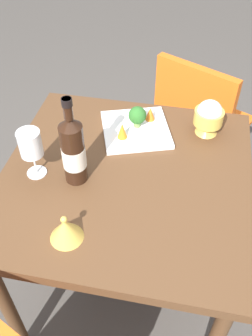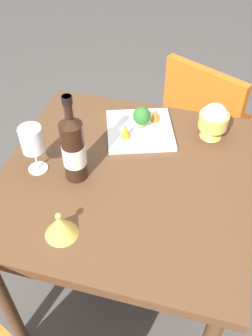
# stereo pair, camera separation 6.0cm
# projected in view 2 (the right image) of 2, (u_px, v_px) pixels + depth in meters

# --- Properties ---
(ground_plane) EXTENTS (8.00, 8.00, 0.00)m
(ground_plane) POSITION_uv_depth(u_px,v_px,m) (126.00, 283.00, 1.81)
(ground_plane) COLOR #4C4742
(dining_table) EXTENTS (0.85, 0.85, 0.75)m
(dining_table) POSITION_uv_depth(u_px,v_px,m) (126.00, 192.00, 1.34)
(dining_table) COLOR brown
(dining_table) RESTS_ON ground_plane
(chair_near_window) EXTENTS (0.54, 0.54, 0.85)m
(chair_near_window) POSITION_uv_depth(u_px,v_px,m) (206.00, 121.00, 1.85)
(chair_near_window) COLOR orange
(chair_near_window) RESTS_ON ground_plane
(wine_bottle) EXTENTS (0.08, 0.08, 0.32)m
(wine_bottle) POSITION_uv_depth(u_px,v_px,m) (73.00, 148.00, 1.18)
(wine_bottle) COLOR black
(wine_bottle) RESTS_ON dining_table
(wine_glass) EXTENTS (0.08, 0.08, 0.18)m
(wine_glass) POSITION_uv_depth(u_px,v_px,m) (32.00, 141.00, 1.21)
(wine_glass) COLOR white
(wine_glass) RESTS_ON dining_table
(rice_bowl) EXTENTS (0.11, 0.11, 0.14)m
(rice_bowl) POSITION_uv_depth(u_px,v_px,m) (214.00, 120.00, 1.37)
(rice_bowl) COLOR gold
(rice_bowl) RESTS_ON dining_table
(rice_bowl_lid) EXTENTS (0.10, 0.10, 0.09)m
(rice_bowl_lid) POSITION_uv_depth(u_px,v_px,m) (60.00, 226.00, 1.08)
(rice_bowl_lid) COLOR gold
(rice_bowl_lid) RESTS_ON dining_table
(serving_plate) EXTENTS (0.32, 0.32, 0.02)m
(serving_plate) POSITION_uv_depth(u_px,v_px,m) (140.00, 130.00, 1.44)
(serving_plate) COLOR white
(serving_plate) RESTS_ON dining_table
(broccoli_floret) EXTENTS (0.07, 0.07, 0.09)m
(broccoli_floret) POSITION_uv_depth(u_px,v_px,m) (142.00, 116.00, 1.40)
(broccoli_floret) COLOR #729E4C
(broccoli_floret) RESTS_ON serving_plate
(carrot_garnish_left) EXTENTS (0.04, 0.04, 0.06)m
(carrot_garnish_left) POSITION_uv_depth(u_px,v_px,m) (125.00, 130.00, 1.37)
(carrot_garnish_left) COLOR orange
(carrot_garnish_left) RESTS_ON serving_plate
(carrot_garnish_right) EXTENTS (0.04, 0.04, 0.06)m
(carrot_garnish_right) POSITION_uv_depth(u_px,v_px,m) (155.00, 115.00, 1.45)
(carrot_garnish_right) COLOR orange
(carrot_garnish_right) RESTS_ON serving_plate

